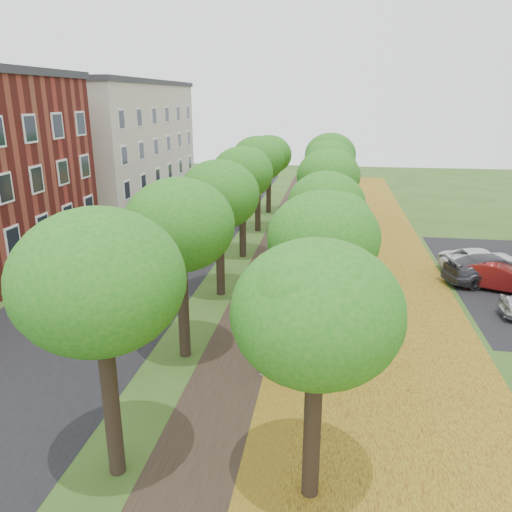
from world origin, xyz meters
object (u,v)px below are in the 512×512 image
at_px(bench, 276,356).
at_px(car_white, 483,261).
at_px(car_red, 498,276).
at_px(car_grey, 493,270).

height_order(bench, car_white, car_white).
xyz_separation_m(bench, car_red, (9.85, 8.94, 0.28)).
height_order(bench, car_grey, car_grey).
distance_m(car_red, car_white, 2.53).
bearing_deg(car_white, bench, 132.67).
height_order(car_red, car_grey, car_grey).
bearing_deg(bench, car_grey, -20.49).
relative_size(bench, car_grey, 0.34).
height_order(car_grey, car_white, car_grey).
bearing_deg(car_grey, car_red, 163.93).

